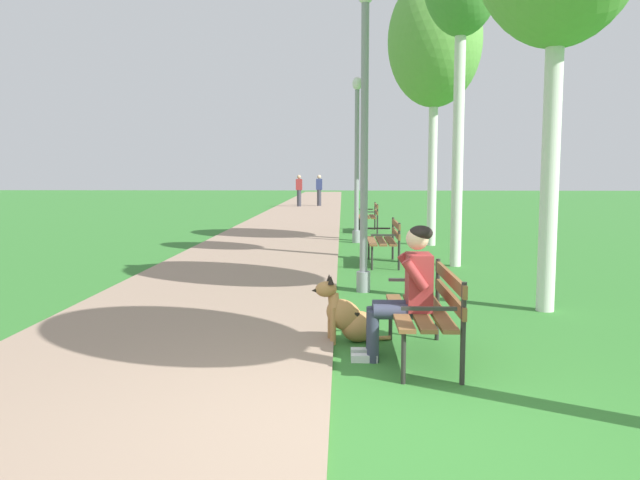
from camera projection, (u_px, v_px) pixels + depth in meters
The scene contains 12 objects.
ground_plane at pixel (376, 434), 4.16m from camera, with size 120.00×120.00×0.00m, color #33752D.
paved_path at pixel (303, 212), 28.07m from camera, with size 3.36×60.00×0.04m, color gray.
park_bench_near at pixel (429, 305), 5.77m from camera, with size 0.55×1.50×0.85m.
park_bench_mid at pixel (386, 238), 11.82m from camera, with size 0.55×1.50×0.85m.
park_bench_far at pixel (370, 215), 18.52m from camera, with size 0.55×1.50×0.85m.
person_seated_on_near_bench at pixel (407, 287), 5.75m from camera, with size 0.74×0.49×1.25m.
dog_shepherd at pixel (349, 317), 6.38m from camera, with size 0.82×0.37×0.71m.
lamp_post_near at pixel (364, 135), 8.91m from camera, with size 0.24×0.24×4.39m.
lamp_post_mid at pixel (357, 158), 15.43m from camera, with size 0.24×0.24×4.06m.
birch_tree_fourth at pixel (435, 42), 14.56m from camera, with size 2.18×2.35×6.33m.
pedestrian_distant at pixel (319, 190), 32.68m from camera, with size 0.32×0.22×1.65m.
pedestrian_further_distant at pixel (299, 191), 32.09m from camera, with size 0.32×0.22×1.65m.
Camera 1 is at (-0.23, -4.01, 1.72)m, focal length 35.18 mm.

